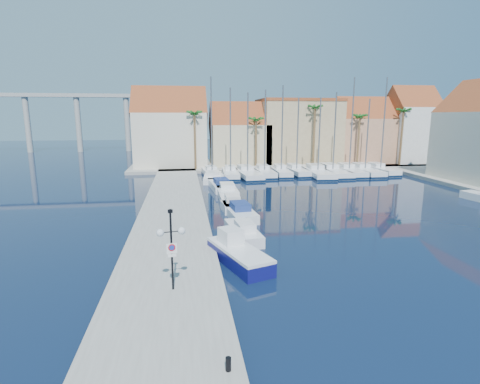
% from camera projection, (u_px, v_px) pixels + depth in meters
% --- Properties ---
extents(ground, '(260.00, 260.00, 0.00)m').
position_uv_depth(ground, '(326.00, 276.00, 21.47)').
color(ground, black).
rests_on(ground, ground).
extents(quay_west, '(6.00, 77.00, 0.50)m').
position_uv_depth(quay_west, '(173.00, 217.00, 33.18)').
color(quay_west, gray).
rests_on(quay_west, ground).
extents(shore_north, '(54.00, 16.00, 0.50)m').
position_uv_depth(shore_north, '(281.00, 164.00, 69.38)').
color(shore_north, gray).
rests_on(shore_north, ground).
extents(lamp_post, '(1.40, 0.54, 4.14)m').
position_uv_depth(lamp_post, '(171.00, 237.00, 18.21)').
color(lamp_post, black).
rests_on(lamp_post, quay_west).
extents(bollard, '(0.20, 0.20, 0.50)m').
position_uv_depth(bollard, '(228.00, 364.00, 12.71)').
color(bollard, black).
rests_on(bollard, quay_west).
extents(fishing_boat, '(3.62, 5.94, 1.97)m').
position_uv_depth(fishing_boat, '(238.00, 253.00, 23.26)').
color(fishing_boat, '#0F105A').
rests_on(fishing_boat, ground).
extents(motorboat_west_0, '(2.28, 5.63, 1.40)m').
position_uv_depth(motorboat_west_0, '(243.00, 232.00, 28.04)').
color(motorboat_west_0, white).
rests_on(motorboat_west_0, ground).
extents(motorboat_west_1, '(2.74, 6.80, 1.40)m').
position_uv_depth(motorboat_west_1, '(239.00, 211.00, 34.20)').
color(motorboat_west_1, white).
rests_on(motorboat_west_1, ground).
extents(motorboat_west_2, '(1.99, 6.08, 1.40)m').
position_uv_depth(motorboat_west_2, '(232.00, 203.00, 37.37)').
color(motorboat_west_2, white).
rests_on(motorboat_west_2, ground).
extents(motorboat_west_3, '(2.35, 7.04, 1.40)m').
position_uv_depth(motorboat_west_3, '(227.00, 190.00, 43.87)').
color(motorboat_west_3, white).
rests_on(motorboat_west_3, ground).
extents(motorboat_west_4, '(2.86, 7.47, 1.40)m').
position_uv_depth(motorboat_west_4, '(220.00, 185.00, 47.10)').
color(motorboat_west_4, white).
rests_on(motorboat_west_4, ground).
extents(motorboat_west_5, '(3.12, 7.62, 1.40)m').
position_uv_depth(motorboat_west_5, '(213.00, 177.00, 52.94)').
color(motorboat_west_5, white).
rests_on(motorboat_west_5, ground).
extents(sailboat_0, '(2.83, 8.38, 14.48)m').
position_uv_depth(sailboat_0, '(212.00, 173.00, 55.94)').
color(sailboat_0, white).
rests_on(sailboat_0, ground).
extents(sailboat_1, '(2.79, 8.69, 12.98)m').
position_uv_depth(sailboat_1, '(230.00, 173.00, 56.22)').
color(sailboat_1, white).
rests_on(sailboat_1, ground).
extents(sailboat_2, '(3.55, 10.84, 12.30)m').
position_uv_depth(sailboat_2, '(247.00, 173.00, 56.42)').
color(sailboat_2, white).
rests_on(sailboat_2, ground).
extents(sailboat_3, '(2.33, 8.71, 12.77)m').
position_uv_depth(sailboat_3, '(264.00, 172.00, 57.30)').
color(sailboat_3, white).
rests_on(sailboat_3, ground).
extents(sailboat_4, '(2.56, 8.33, 13.42)m').
position_uv_depth(sailboat_4, '(281.00, 171.00, 57.80)').
color(sailboat_4, white).
rests_on(sailboat_4, ground).
extents(sailboat_5, '(2.72, 8.60, 11.68)m').
position_uv_depth(sailboat_5, '(295.00, 171.00, 58.49)').
color(sailboat_5, white).
rests_on(sailboat_5, ground).
extents(sailboat_6, '(4.02, 11.71, 11.65)m').
position_uv_depth(sailboat_6, '(317.00, 172.00, 57.58)').
color(sailboat_6, white).
rests_on(sailboat_6, ground).
extents(sailboat_7, '(3.03, 11.22, 12.45)m').
position_uv_depth(sailboat_7, '(331.00, 171.00, 58.47)').
color(sailboat_7, white).
rests_on(sailboat_7, ground).
extents(sailboat_8, '(3.30, 10.21, 14.64)m').
position_uv_depth(sailboat_8, '(348.00, 170.00, 58.71)').
color(sailboat_8, white).
rests_on(sailboat_8, ground).
extents(sailboat_9, '(2.77, 10.16, 11.53)m').
position_uv_depth(sailboat_9, '(363.00, 170.00, 59.04)').
color(sailboat_9, white).
rests_on(sailboat_9, ground).
extents(sailboat_10, '(2.97, 8.93, 14.75)m').
position_uv_depth(sailboat_10, '(379.00, 169.00, 59.73)').
color(sailboat_10, white).
rests_on(sailboat_10, ground).
extents(building_0, '(12.30, 9.00, 13.50)m').
position_uv_depth(building_0, '(170.00, 131.00, 64.23)').
color(building_0, beige).
rests_on(building_0, shore_north).
extents(building_1, '(10.30, 8.00, 11.00)m').
position_uv_depth(building_1, '(239.00, 137.00, 66.23)').
color(building_1, '#C9B78E').
rests_on(building_1, shore_north).
extents(building_2, '(14.20, 10.20, 11.50)m').
position_uv_depth(building_2, '(298.00, 131.00, 68.62)').
color(building_2, tan).
rests_on(building_2, shore_north).
extents(building_3, '(10.30, 8.00, 12.00)m').
position_uv_depth(building_3, '(362.00, 133.00, 69.49)').
color(building_3, tan).
rests_on(building_3, shore_north).
extents(building_4, '(8.30, 8.00, 14.00)m').
position_uv_depth(building_4, '(410.00, 127.00, 69.62)').
color(building_4, silver).
rests_on(building_4, shore_north).
extents(palm_0, '(2.60, 2.60, 10.15)m').
position_uv_depth(palm_0, '(194.00, 115.00, 59.46)').
color(palm_0, brown).
rests_on(palm_0, shore_north).
extents(palm_1, '(2.60, 2.60, 9.15)m').
position_uv_depth(palm_1, '(256.00, 121.00, 61.11)').
color(palm_1, brown).
rests_on(palm_1, shore_north).
extents(palm_2, '(2.60, 2.60, 11.15)m').
position_uv_depth(palm_2, '(315.00, 110.00, 62.20)').
color(palm_2, brown).
rests_on(palm_2, shore_north).
extents(palm_3, '(2.60, 2.60, 9.65)m').
position_uv_depth(palm_3, '(360.00, 118.00, 63.66)').
color(palm_3, brown).
rests_on(palm_3, shore_north).
extents(palm_4, '(2.60, 2.60, 10.65)m').
position_uv_depth(palm_4, '(404.00, 113.00, 64.64)').
color(palm_4, brown).
rests_on(palm_4, shore_north).
extents(viaduct, '(48.00, 2.20, 14.45)m').
position_uv_depth(viaduct, '(56.00, 111.00, 93.13)').
color(viaduct, '#9E9E99').
rests_on(viaduct, ground).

